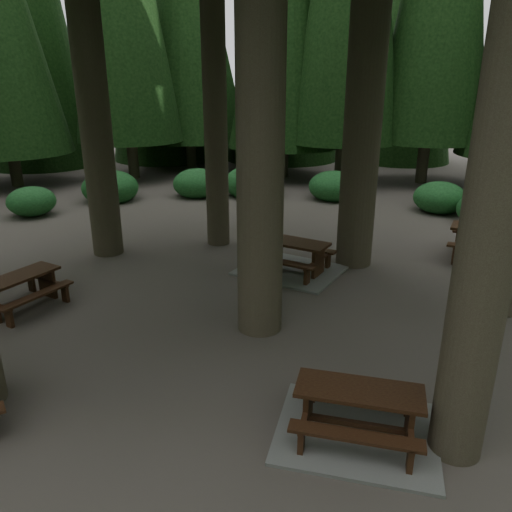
% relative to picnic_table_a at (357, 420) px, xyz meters
% --- Properties ---
extents(ground, '(80.00, 80.00, 0.00)m').
position_rel_picnic_table_a_xyz_m(ground, '(-2.75, 2.50, -0.24)').
color(ground, '#4D453F').
rests_on(ground, ground).
extents(picnic_table_a, '(2.17, 1.81, 0.72)m').
position_rel_picnic_table_a_xyz_m(picnic_table_a, '(0.00, 0.00, 0.00)').
color(picnic_table_a, gray).
rests_on(picnic_table_a, ground).
extents(picnic_table_b, '(1.77, 1.98, 0.72)m').
position_rel_picnic_table_a_xyz_m(picnic_table_b, '(-7.00, 2.42, 0.24)').
color(picnic_table_b, black).
rests_on(picnic_table_b, ground).
extents(picnic_table_c, '(2.85, 2.59, 0.80)m').
position_rel_picnic_table_a_xyz_m(picnic_table_c, '(-1.85, 5.72, 0.04)').
color(picnic_table_c, gray).
rests_on(picnic_table_c, ground).
extents(picnic_table_d, '(2.35, 2.06, 0.88)m').
position_rel_picnic_table_a_xyz_m(picnic_table_d, '(3.13, 7.67, 0.34)').
color(picnic_table_d, black).
rests_on(picnic_table_d, ground).
extents(shrub_ring, '(23.86, 24.64, 1.49)m').
position_rel_picnic_table_a_xyz_m(shrub_ring, '(-2.04, 3.25, 0.16)').
color(shrub_ring, '#1B5023').
rests_on(shrub_ring, ground).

